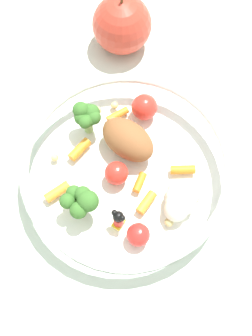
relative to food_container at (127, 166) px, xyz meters
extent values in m
plane|color=silver|center=(-0.01, 0.00, -0.03)|extent=(2.40, 2.40, 0.00)
cylinder|color=white|center=(0.00, 0.00, -0.02)|extent=(0.24, 0.24, 0.01)
torus|color=white|center=(0.00, 0.00, 0.01)|extent=(0.25, 0.25, 0.01)
ellipsoid|color=brown|center=(-0.01, -0.03, 0.00)|extent=(0.08, 0.08, 0.04)
cylinder|color=#8EB766|center=(0.07, 0.03, -0.01)|extent=(0.02, 0.02, 0.02)
sphere|color=#386B28|center=(0.08, 0.03, 0.01)|extent=(0.02, 0.02, 0.02)
sphere|color=#386B28|center=(0.07, 0.04, 0.01)|extent=(0.02, 0.02, 0.02)
sphere|color=#386B28|center=(0.06, 0.04, 0.02)|extent=(0.02, 0.02, 0.02)
sphere|color=#386B28|center=(0.06, 0.03, 0.02)|extent=(0.02, 0.02, 0.02)
sphere|color=#386B28|center=(0.07, 0.02, 0.01)|extent=(0.02, 0.02, 0.02)
cylinder|color=#7FAD5B|center=(0.03, -0.07, -0.01)|extent=(0.01, 0.01, 0.03)
sphere|color=#386B28|center=(0.04, -0.07, 0.02)|extent=(0.02, 0.02, 0.02)
sphere|color=#386B28|center=(0.03, -0.06, 0.02)|extent=(0.02, 0.02, 0.02)
sphere|color=#386B28|center=(0.03, -0.07, 0.01)|extent=(0.02, 0.02, 0.02)
sphere|color=#386B28|center=(0.02, -0.07, 0.02)|extent=(0.02, 0.02, 0.02)
sphere|color=#386B28|center=(0.02, -0.07, 0.02)|extent=(0.02, 0.02, 0.02)
sphere|color=#386B28|center=(0.03, -0.08, 0.02)|extent=(0.02, 0.02, 0.02)
sphere|color=#386B28|center=(0.04, -0.08, 0.02)|extent=(0.02, 0.02, 0.02)
sphere|color=silver|center=(-0.04, 0.06, 0.00)|extent=(0.02, 0.02, 0.02)
sphere|color=silver|center=(-0.04, 0.07, -0.01)|extent=(0.03, 0.03, 0.03)
sphere|color=silver|center=(-0.05, 0.06, -0.01)|extent=(0.02, 0.02, 0.02)
sphere|color=silver|center=(-0.06, 0.05, -0.01)|extent=(0.02, 0.02, 0.02)
sphere|color=silver|center=(-0.05, 0.05, -0.01)|extent=(0.03, 0.03, 0.03)
sphere|color=silver|center=(-0.04, 0.05, 0.00)|extent=(0.03, 0.03, 0.03)
cube|color=yellow|center=(0.03, 0.06, -0.02)|extent=(0.02, 0.02, 0.00)
cylinder|color=red|center=(0.03, 0.06, -0.01)|extent=(0.02, 0.02, 0.02)
sphere|color=black|center=(0.03, 0.06, 0.01)|extent=(0.01, 0.01, 0.01)
sphere|color=black|center=(0.02, 0.06, 0.01)|extent=(0.01, 0.01, 0.01)
sphere|color=black|center=(0.03, 0.06, 0.01)|extent=(0.01, 0.01, 0.01)
cylinder|color=orange|center=(-0.01, -0.08, -0.01)|extent=(0.03, 0.02, 0.01)
cylinder|color=orange|center=(-0.06, 0.02, -0.01)|extent=(0.03, 0.02, 0.01)
cylinder|color=orange|center=(0.09, 0.00, -0.01)|extent=(0.03, 0.02, 0.01)
cylinder|color=orange|center=(0.05, -0.04, -0.01)|extent=(0.03, 0.03, 0.01)
cylinder|color=orange|center=(-0.01, 0.05, -0.01)|extent=(0.03, 0.03, 0.01)
cylinder|color=orange|center=(-0.01, 0.02, -0.01)|extent=(0.02, 0.03, 0.01)
sphere|color=red|center=(0.01, 0.08, -0.01)|extent=(0.03, 0.03, 0.03)
sphere|color=red|center=(0.01, 0.00, 0.00)|extent=(0.03, 0.03, 0.03)
sphere|color=red|center=(-0.04, -0.07, 0.00)|extent=(0.03, 0.03, 0.03)
sphere|color=#D1B775|center=(0.00, -0.07, -0.01)|extent=(0.01, 0.01, 0.01)
sphere|color=#D1B775|center=(-0.01, -0.09, -0.01)|extent=(0.01, 0.01, 0.01)
sphere|color=#D1B775|center=(-0.07, 0.06, -0.01)|extent=(0.01, 0.01, 0.01)
sphere|color=#D1B775|center=(0.01, -0.09, -0.01)|extent=(0.01, 0.01, 0.01)
sphere|color=#D1B775|center=(0.08, -0.04, -0.01)|extent=(0.01, 0.01, 0.01)
sphere|color=tan|center=(-0.03, 0.08, -0.01)|extent=(0.01, 0.01, 0.01)
sphere|color=#BC3828|center=(-0.05, -0.20, 0.01)|extent=(0.08, 0.08, 0.08)
camera|label=1|loc=(0.06, 0.22, 0.50)|focal=49.35mm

